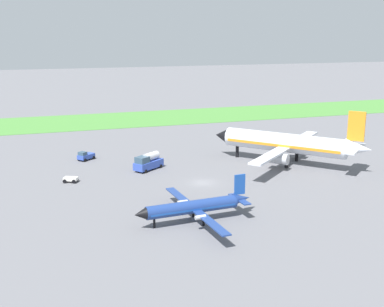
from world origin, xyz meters
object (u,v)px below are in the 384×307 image
airplane_foreground_turboprop (194,207)px  baggage_cart_by_runway (71,179)px  airplane_midfield_jet (287,143)px  pushback_tug_midfield (86,156)px  fuel_truck_near_gate (148,162)px

airplane_foreground_turboprop → baggage_cart_by_runway: bearing=-63.4°
airplane_midfield_jet → pushback_tug_midfield: (-38.55, 15.97, -3.35)m
fuel_truck_near_gate → baggage_cart_by_runway: size_ratio=2.30×
pushback_tug_midfield → baggage_cart_by_runway: 15.76m
pushback_tug_midfield → baggage_cart_by_runway: (-4.39, -15.13, -0.34)m
airplane_foreground_turboprop → pushback_tug_midfield: airplane_foreground_turboprop is taller
airplane_midfield_jet → baggage_cart_by_runway: size_ratio=9.52×
airplane_midfield_jet → baggage_cart_by_runway: 43.11m
airplane_midfield_jet → fuel_truck_near_gate: airplane_midfield_jet is taller
fuel_truck_near_gate → baggage_cart_by_runway: fuel_truck_near_gate is taller
fuel_truck_near_gate → baggage_cart_by_runway: (-15.14, -3.72, -1.01)m
airplane_foreground_turboprop → airplane_midfield_jet: size_ratio=0.75×
fuel_truck_near_gate → baggage_cart_by_runway: 15.62m
pushback_tug_midfield → baggage_cart_by_runway: pushback_tug_midfield is taller
airplane_midfield_jet → pushback_tug_midfield: 41.87m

